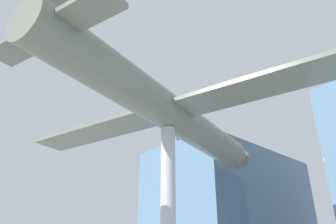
# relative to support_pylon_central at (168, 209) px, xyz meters

# --- Properties ---
(glass_pavilion_left) EXTENTS (8.14, 13.55, 10.69)m
(glass_pavilion_left) POSITION_rel_support_pylon_central_xyz_m (-7.57, 13.90, 1.59)
(glass_pavilion_left) COLOR slate
(glass_pavilion_left) RESTS_ON ground_plane
(support_pylon_central) EXTENTS (0.62, 0.62, 6.94)m
(support_pylon_central) POSITION_rel_support_pylon_central_xyz_m (0.00, 0.00, 0.00)
(support_pylon_central) COLOR #B7B7BC
(support_pylon_central) RESTS_ON ground_plane
(suspended_airplane) EXTENTS (16.56, 16.20, 2.67)m
(suspended_airplane) POSITION_rel_support_pylon_central_xyz_m (-0.05, 0.17, 4.30)
(suspended_airplane) COLOR slate
(suspended_airplane) RESTS_ON support_pylon_central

